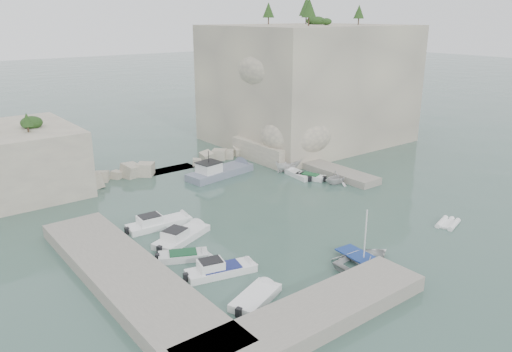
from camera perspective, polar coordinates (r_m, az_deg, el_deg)
ground at (r=46.77m, az=4.53°, el=-5.30°), size 400.00×400.00×0.00m
cliff_east at (r=76.14m, az=5.95°, el=10.40°), size 26.00×22.00×17.00m
cliff_terrace at (r=67.31m, az=2.49°, el=3.18°), size 8.00×10.00×2.50m
quay_west at (r=37.46m, az=-14.41°, el=-11.18°), size 5.00×24.00×1.10m
quay_south at (r=32.42m, az=6.31°, el=-15.65°), size 18.00×4.00×1.10m
ledge_east at (r=62.24m, az=7.59°, el=0.98°), size 3.00×16.00×0.80m
breakwater at (r=63.07m, az=-9.67°, el=1.39°), size 28.00×3.00×1.40m
motorboat_a at (r=46.59m, az=-10.99°, el=-5.68°), size 6.54×2.31×1.40m
motorboat_b at (r=43.65m, az=-8.46°, el=-7.22°), size 6.54×4.31×1.40m
motorboat_c at (r=40.41m, az=-8.31°, el=-9.38°), size 4.49×3.25×0.70m
motorboat_d at (r=38.02m, az=-4.00°, el=-11.09°), size 6.00×3.01×1.40m
motorboat_e at (r=34.72m, az=-0.05°, el=-14.11°), size 4.90×3.43×0.70m
rowboat at (r=40.20m, az=12.16°, el=-9.77°), size 5.42×4.04×1.07m
inflatable_dinghy at (r=49.28m, az=21.05°, el=-5.27°), size 3.16×2.15×0.44m
tender_east_a at (r=57.81m, az=9.16°, el=-0.85°), size 3.50×3.10×1.70m
tender_east_b at (r=58.98m, az=6.22°, el=-0.34°), size 2.55×4.02×0.70m
tender_east_c at (r=59.61m, az=4.93°, el=-0.10°), size 2.00×4.61×0.70m
tender_east_d at (r=62.13m, az=3.84°, el=0.68°), size 4.39×1.68×1.69m
work_boat at (r=59.96m, az=-4.12°, el=0.03°), size 9.74×4.11×2.20m
rowboat_mast at (r=39.05m, az=12.42°, el=-6.34°), size 0.10×0.10×4.20m
vegetation at (r=73.08m, az=2.32°, el=17.58°), size 53.48×13.88×13.40m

